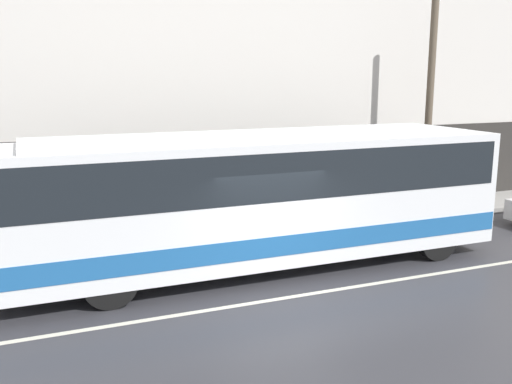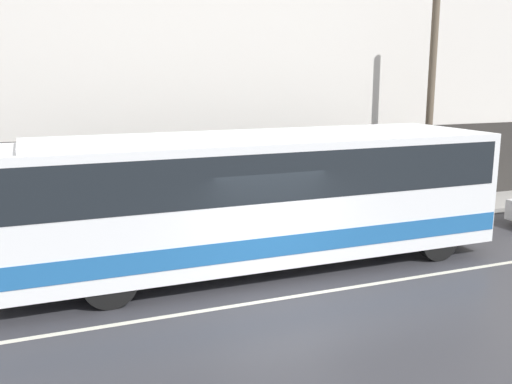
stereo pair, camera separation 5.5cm
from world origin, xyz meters
The scene contains 6 objects.
ground_plane centered at (0.00, 0.00, 0.00)m, with size 60.00×60.00×0.00m, color #333338.
sidewalk centered at (0.00, 5.10, 0.08)m, with size 60.00×2.20×0.17m.
building_facade centered at (0.00, 6.34, 5.53)m, with size 60.00×0.35×11.47m.
lane_stripe centered at (0.00, 0.00, 0.00)m, with size 54.00×0.14×0.01m.
transit_bus centered at (0.21, 1.92, 1.82)m, with size 11.98×2.47×3.23m.
utility_pole_near centered at (7.07, 4.54, 3.47)m, with size 0.23×0.23×6.61m.
Camera 2 is at (-4.69, -10.07, 4.53)m, focal length 40.00 mm.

